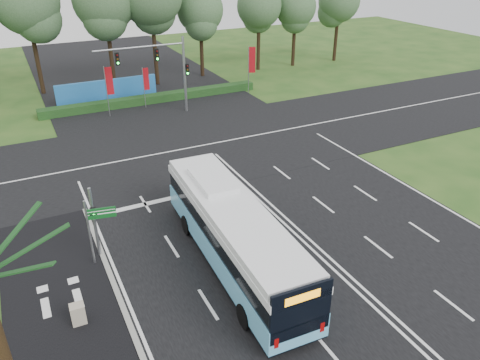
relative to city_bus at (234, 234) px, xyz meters
name	(u,v)px	position (x,y,z in m)	size (l,w,h in m)	color
ground	(277,218)	(4.27, 2.87, -1.87)	(120.00, 120.00, 0.00)	#224918
road_main	(277,218)	(4.27, 2.87, -1.85)	(20.00, 120.00, 0.04)	black
road_cross	(201,146)	(4.27, 14.87, -1.84)	(120.00, 14.00, 0.05)	black
bike_path	(66,318)	(-8.23, -0.13, -1.84)	(5.00, 18.00, 0.06)	black
kerb_strip	(120,300)	(-5.83, -0.13, -1.81)	(0.25, 18.00, 0.12)	gray
city_bus	(234,234)	(0.00, 0.00, 0.00)	(3.23, 13.01, 3.71)	#62B9E4
pedestrian_signal	(94,220)	(-5.93, 3.76, 0.33)	(0.36, 0.44, 4.01)	gray
street_sign	(95,224)	(-5.99, 3.16, 0.49)	(1.43, 0.34, 3.70)	gray
utility_cabinet	(78,314)	(-7.72, -0.70, -1.36)	(0.60, 0.50, 1.00)	#B0A38D
banner_flag_left	(109,84)	(-0.40, 25.11, 1.18)	(0.69, 0.08, 4.68)	gray
banner_flag_mid	(146,81)	(3.29, 26.13, 0.74)	(0.58, 0.07, 3.95)	gray
banner_flag_right	(251,63)	(14.51, 25.83, 1.36)	(0.70, 0.30, 4.97)	gray
traffic_light_gantry	(165,65)	(4.48, 23.37, 2.80)	(8.41, 0.28, 7.00)	gray
hedge	(154,99)	(4.27, 27.37, -1.47)	(22.00, 1.20, 0.80)	#133312
blue_hoarding	(107,90)	(0.27, 29.87, -0.77)	(10.00, 0.30, 2.20)	#2066B0
eucalyptus_row	(122,4)	(3.82, 34.50, 6.80)	(53.57, 8.61, 12.93)	black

